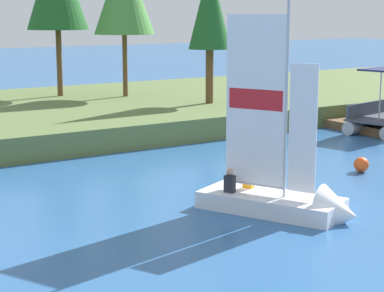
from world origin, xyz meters
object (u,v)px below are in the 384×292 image
Objects in this scene: shoreline_tree_midright at (210,7)px; sailboat at (294,200)px; wooden_dock at (372,128)px; channel_buoy at (361,165)px.

shoreline_tree_midright reaches higher than sailboat.
shoreline_tree_midright is at bearing 126.51° from wooden_dock.
shoreline_tree_midright is at bearing 81.17° from channel_buoy.
shoreline_tree_midright is 1.03× the size of sailboat.
wooden_dock is (4.64, -6.27, -5.40)m from shoreline_tree_midright.
shoreline_tree_midright reaches higher than wooden_dock.
wooden_dock is 8.38m from channel_buoy.
shoreline_tree_midright reaches higher than channel_buoy.
wooden_dock is 10.37× the size of channel_buoy.
wooden_dock is at bearing 39.71° from channel_buoy.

